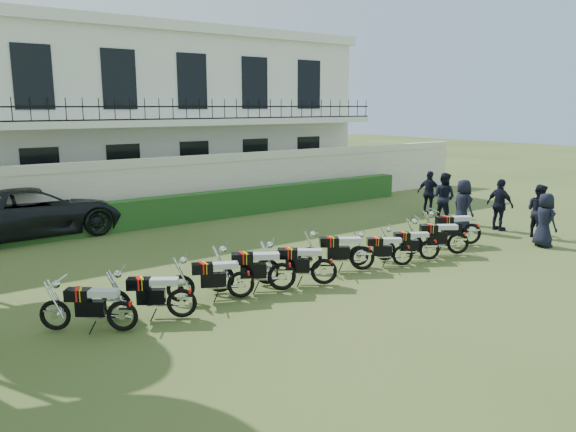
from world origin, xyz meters
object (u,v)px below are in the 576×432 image
motorcycle_9 (471,229)px  officer_2 (500,205)px  suv (31,212)px  officer_4 (444,197)px  motorcycle_1 (182,296)px  officer_1 (539,211)px  officer_3 (463,205)px  motorcycle_8 (458,238)px  motorcycle_3 (282,270)px  motorcycle_7 (430,245)px  motorcycle_4 (324,265)px  motorcycle_2 (241,278)px  motorcycle_6 (403,250)px  officer_5 (430,193)px  officer_0 (545,220)px  motorcycle_0 (122,308)px  motorcycle_5 (363,252)px

motorcycle_9 → officer_2: bearing=-47.5°
suv → officer_4: size_ratio=3.28×
motorcycle_1 → officer_1: officer_1 is taller
officer_1 → officer_2: bearing=13.9°
officer_2 → officer_3: (-1.09, 0.67, -0.00)m
officer_3 → motorcycle_9: bearing=150.0°
motorcycle_1 → motorcycle_8: motorcycle_8 is taller
motorcycle_3 → motorcycle_7: 4.72m
motorcycle_8 → motorcycle_4: bearing=122.1°
motorcycle_1 → motorcycle_9: 9.66m
motorcycle_9 → motorcycle_3: bearing=117.6°
motorcycle_2 → motorcycle_7: (5.73, -0.39, -0.03)m
motorcycle_1 → motorcycle_7: bearing=-57.4°
motorcycle_2 → motorcycle_6: motorcycle_2 is taller
officer_3 → officer_5: officer_3 is taller
motorcycle_7 → officer_5: (5.14, 4.31, 0.40)m
officer_0 → officer_5: (1.18, 5.30, 0.04)m
officer_1 → officer_4: officer_4 is taller
motorcycle_0 → officer_0: 12.47m
officer_1 → officer_5: 4.51m
officer_1 → officer_4: size_ratio=0.95×
officer_3 → motorcycle_5: bearing=119.0°
motorcycle_4 → officer_3: bearing=-39.8°
motorcycle_8 → suv: 13.19m
motorcycle_1 → motorcycle_4: 3.60m
motorcycle_2 → officer_1: bearing=-68.9°
motorcycle_7 → officer_0: size_ratio=0.95×
motorcycle_3 → motorcycle_9: size_ratio=0.98×
motorcycle_6 → officer_3: officer_3 is taller
motorcycle_5 → officer_2: 7.07m
motorcycle_9 → motorcycle_2: bearing=116.7°
motorcycle_1 → motorcycle_3: motorcycle_3 is taller
officer_5 → suv: bearing=54.6°
motorcycle_5 → motorcycle_7: motorcycle_5 is taller
motorcycle_1 → suv: (-0.73, 9.35, 0.34)m
motorcycle_9 → officer_4: officer_4 is taller
suv → motorcycle_6: bearing=-145.7°
motorcycle_8 → motorcycle_3: bearing=120.1°
suv → motorcycle_9: bearing=-133.5°
motorcycle_2 → officer_0: size_ratio=1.09×
motorcycle_7 → officer_1: (5.00, -0.19, 0.41)m
motorcycle_2 → officer_5: bearing=-45.9°
motorcycle_1 → officer_4: (11.80, 3.08, 0.42)m
suv → motorcycle_8: bearing=-138.7°
motorcycle_3 → motorcycle_4: (1.04, -0.23, -0.02)m
motorcycle_4 → suv: suv is taller
motorcycle_7 → motorcycle_9: size_ratio=0.83×
motorcycle_4 → motorcycle_8: size_ratio=0.96×
motorcycle_2 → motorcycle_7: 5.74m
motorcycle_7 → officer_4: officer_4 is taller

